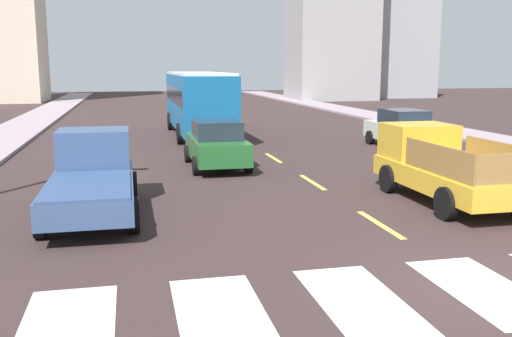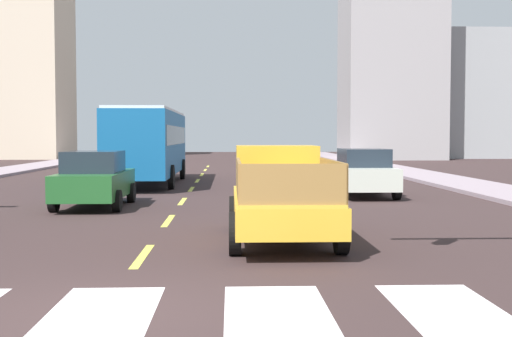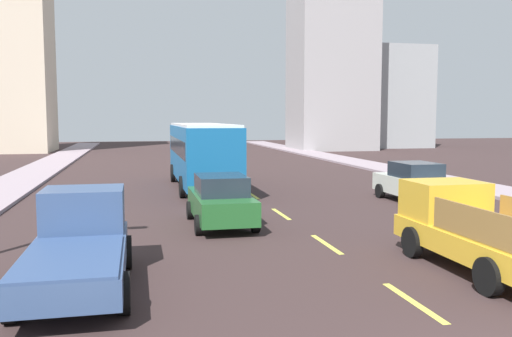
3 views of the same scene
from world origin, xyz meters
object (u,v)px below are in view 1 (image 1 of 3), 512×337
(pickup_stakebed, at_px, (440,166))
(sedan_far, at_px, (216,144))
(city_bus, at_px, (198,99))
(sedan_mid, at_px, (402,129))
(pickup_dark, at_px, (92,176))

(pickup_stakebed, bearing_deg, sedan_far, 128.26)
(city_bus, relative_size, sedan_far, 2.45)
(sedan_mid, bearing_deg, pickup_stakebed, -112.54)
(pickup_stakebed, xyz_separation_m, pickup_dark, (-9.19, 0.59, -0.02))
(pickup_stakebed, relative_size, pickup_dark, 1.00)
(sedan_mid, bearing_deg, pickup_dark, -146.49)
(sedan_mid, relative_size, sedan_far, 1.00)
(sedan_mid, xyz_separation_m, sedan_far, (-8.93, -3.29, 0.00))
(pickup_dark, height_order, city_bus, city_bus)
(pickup_dark, bearing_deg, pickup_stakebed, -3.22)
(city_bus, distance_m, sedan_mid, 10.60)
(pickup_stakebed, distance_m, pickup_dark, 9.21)
(pickup_dark, height_order, sedan_mid, pickup_dark)
(city_bus, bearing_deg, pickup_stakebed, -75.75)
(city_bus, height_order, sedan_far, city_bus)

